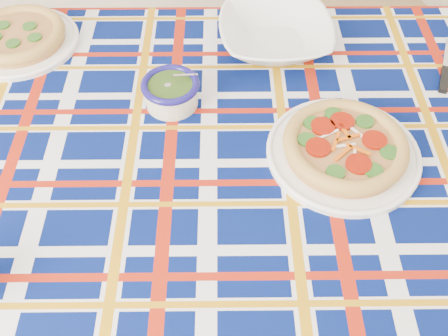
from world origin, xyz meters
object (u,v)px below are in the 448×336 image
object	(u,v)px
dining_table	(246,168)
main_focaccia_plate	(345,146)
pesto_bowl	(171,91)
serving_bowl	(275,35)

from	to	relation	value
dining_table	main_focaccia_plate	bearing A→B (deg)	-9.51
dining_table	main_focaccia_plate	xyz separation A→B (m)	(0.20, -0.10, 0.12)
dining_table	pesto_bowl	distance (m)	0.27
serving_bowl	pesto_bowl	bearing A→B (deg)	-157.84
main_focaccia_plate	pesto_bowl	size ratio (longest dim) A/B	2.51
pesto_bowl	serving_bowl	xyz separation A→B (m)	(0.33, 0.14, -0.00)
main_focaccia_plate	pesto_bowl	xyz separation A→B (m)	(-0.33, 0.29, 0.01)
dining_table	serving_bowl	bearing A→B (deg)	76.18
main_focaccia_plate	pesto_bowl	distance (m)	0.44
pesto_bowl	dining_table	bearing A→B (deg)	-55.39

